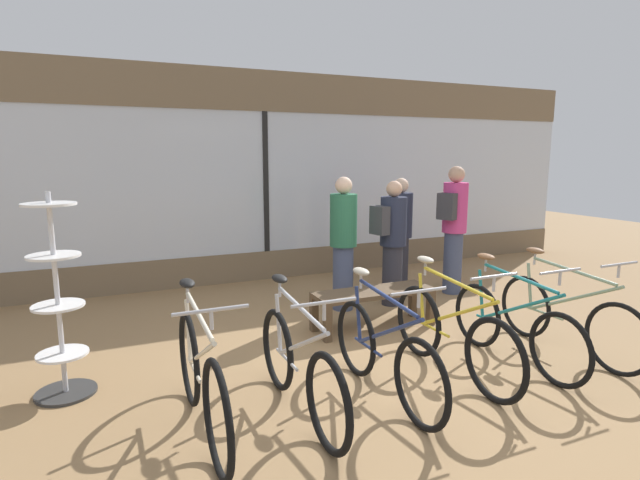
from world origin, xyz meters
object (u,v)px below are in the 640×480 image
object	(u,v)px
customer_near_bench	(454,225)
bicycle_left	(299,367)
bicycle_center_left	(384,353)
bicycle_far_right	(566,316)
accessory_rack	(59,314)
bicycle_right	(513,326)
customer_by_window	(343,241)
bicycle_center_right	(452,334)
bicycle_far_left	(201,379)
customer_near_rack	(392,239)
display_bench	(374,297)
customer_mid_floor	(400,233)

from	to	relation	value
customer_near_bench	bicycle_left	bearing A→B (deg)	-145.06
bicycle_center_left	bicycle_far_right	size ratio (longest dim) A/B	0.96
bicycle_left	accessory_rack	distance (m)	2.00
bicycle_right	customer_by_window	distance (m)	2.33
bicycle_center_right	bicycle_far_right	xyz separation A→B (m)	(1.37, -0.05, -0.00)
bicycle_far_left	bicycle_left	bearing A→B (deg)	-3.34
bicycle_center_left	bicycle_right	bearing A→B (deg)	3.09
accessory_rack	customer_near_rack	xyz separation A→B (m)	(3.79, 1.04, 0.19)
bicycle_center_left	display_bench	distance (m)	1.65
bicycle_right	bicycle_center_left	bearing A→B (deg)	-176.91
customer_by_window	customer_near_rack	bearing A→B (deg)	-7.20
bicycle_left	bicycle_far_right	bearing A→B (deg)	0.79
accessory_rack	bicycle_left	bearing A→B (deg)	-33.65
accessory_rack	customer_near_rack	world-z (taller)	accessory_rack
bicycle_right	display_bench	xyz separation A→B (m)	(-0.70, 1.39, -0.01)
bicycle_far_left	display_bench	bearing A→B (deg)	32.45
customer_near_bench	bicycle_far_left	bearing A→B (deg)	-150.71
bicycle_right	customer_near_rack	xyz separation A→B (m)	(-0.04, 2.08, 0.50)
bicycle_left	customer_near_bench	size ratio (longest dim) A/B	0.94
bicycle_far_left	customer_by_window	world-z (taller)	customer_by_window
bicycle_left	accessory_rack	world-z (taller)	accessory_rack
customer_by_window	customer_near_bench	distance (m)	1.76
bicycle_far_right	display_bench	xyz separation A→B (m)	(-1.37, 1.41, -0.02)
bicycle_center_right	display_bench	bearing A→B (deg)	90.25
bicycle_center_right	bicycle_far_right	world-z (taller)	bicycle_center_right
bicycle_left	display_bench	size ratio (longest dim) A/B	1.20
bicycle_far_left	bicycle_left	size ratio (longest dim) A/B	1.03
bicycle_right	customer_near_bench	world-z (taller)	customer_near_bench
customer_by_window	accessory_rack	bearing A→B (deg)	-160.23
bicycle_far_left	accessory_rack	distance (m)	1.43
customer_near_rack	customer_mid_floor	world-z (taller)	customer_mid_floor
bicycle_left	bicycle_center_right	xyz separation A→B (m)	(1.49, 0.09, 0.01)
bicycle_left	customer_near_bench	world-z (taller)	customer_near_bench
bicycle_far_right	customer_by_window	bearing A→B (deg)	122.21
bicycle_center_right	customer_near_bench	bearing A→B (deg)	51.26
bicycle_far_right	customer_near_rack	bearing A→B (deg)	108.74
display_bench	customer_near_bench	world-z (taller)	customer_near_bench
bicycle_far_left	bicycle_right	xyz separation A→B (m)	(2.91, 0.01, -0.04)
bicycle_right	customer_by_window	bearing A→B (deg)	108.04
accessory_rack	customer_near_bench	distance (m)	5.03
bicycle_right	customer_mid_floor	bearing A→B (deg)	80.81
bicycle_center_left	bicycle_center_right	distance (m)	0.77
bicycle_right	customer_near_bench	distance (m)	2.52
bicycle_far_right	display_bench	distance (m)	1.97
customer_near_rack	customer_by_window	world-z (taller)	customer_by_window
bicycle_far_right	display_bench	bearing A→B (deg)	134.26
bicycle_center_left	display_bench	bearing A→B (deg)	62.66
bicycle_far_right	bicycle_center_left	bearing A→B (deg)	-178.34
customer_by_window	customer_mid_floor	distance (m)	1.21
display_bench	customer_mid_floor	xyz separation A→B (m)	(1.12, 1.21, 0.49)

